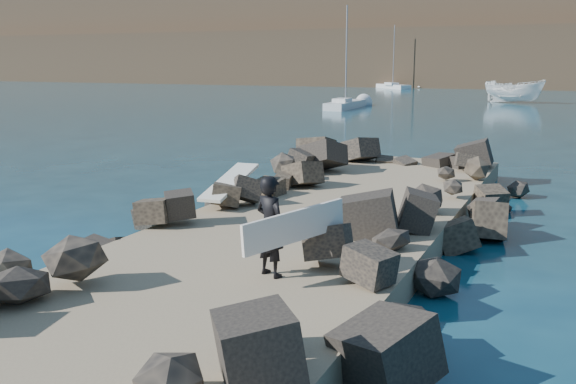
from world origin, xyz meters
The scene contains 9 objects.
ground centered at (0.00, 0.00, 0.00)m, with size 800.00×800.00×0.00m, color #0F384C.
jetty centered at (0.00, -2.00, 0.30)m, with size 6.00×26.00×0.60m, color #8C7759.
riprap_left centered at (-2.90, -1.50, 0.50)m, with size 2.60×22.00×1.00m, color black.
riprap_right centered at (2.90, -1.50, 0.50)m, with size 2.60×22.00×1.00m, color black.
surfboard_resting centered at (-2.62, 1.12, 1.04)m, with size 0.63×2.52×0.08m, color white.
boat_imported centered at (-0.75, 57.44, 1.21)m, with size 2.35×6.25×2.41m, color white.
surfer_with_board centered at (0.94, -3.67, 1.48)m, with size 1.35×1.96×1.75m.
sailboat_e centered at (-21.80, 87.74, 0.35)m, with size 7.16×7.28×9.96m.
sailboat_a centered at (-14.00, 42.70, 0.35)m, with size 1.96×7.82×9.29m.
Camera 1 is at (5.49, -13.17, 4.22)m, focal length 40.00 mm.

